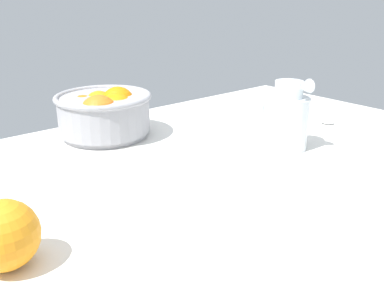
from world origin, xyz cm
name	(u,v)px	position (x,y,z in cm)	size (l,w,h in cm)	color
ground_plane	(201,180)	(0.00, 0.00, -1.50)	(134.14, 85.28, 3.00)	white
fruit_bowl	(104,112)	(-3.04, 29.46, 5.60)	(21.41, 21.41, 10.89)	#99999E
juice_pitcher	(286,122)	(22.35, -1.22, 5.47)	(8.97, 13.69, 15.07)	white
loose_orange_1	(3,235)	(-36.21, -6.28, 4.29)	(8.57, 8.57, 8.57)	orange
spoon	(310,121)	(41.21, 5.85, 0.43)	(11.96, 14.69, 1.00)	silver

